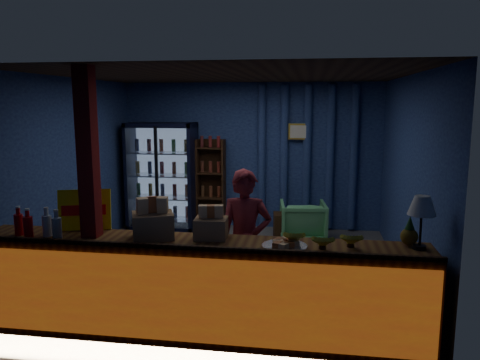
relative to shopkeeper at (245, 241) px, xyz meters
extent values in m
plane|color=#515154|center=(-0.39, 1.30, -0.78)|extent=(4.60, 4.60, 0.00)
plane|color=navy|center=(-0.39, 3.50, 0.52)|extent=(4.60, 0.00, 4.60)
plane|color=navy|center=(-0.39, -0.90, 0.52)|extent=(4.60, 0.00, 4.60)
plane|color=navy|center=(-2.69, 1.30, 0.52)|extent=(0.00, 4.40, 4.40)
plane|color=navy|center=(1.91, 1.30, 0.52)|extent=(0.00, 4.40, 4.40)
plane|color=#472D19|center=(-0.39, 1.30, 1.82)|extent=(4.60, 4.60, 0.00)
cube|color=brown|center=(-0.39, -0.60, -0.30)|extent=(4.40, 0.55, 0.95)
cube|color=red|center=(-0.39, -0.89, -0.30)|extent=(4.35, 0.02, 0.81)
cube|color=#3D2213|center=(-0.39, -0.87, 0.19)|extent=(4.40, 0.04, 0.04)
cube|color=maroon|center=(-1.44, -0.60, 0.52)|extent=(0.16, 0.16, 2.60)
cube|color=black|center=(-1.94, 3.42, 0.17)|extent=(1.20, 0.06, 1.90)
cube|color=black|center=(-2.51, 3.15, 0.17)|extent=(0.06, 0.60, 1.90)
cube|color=black|center=(-1.37, 3.15, 0.17)|extent=(0.06, 0.60, 1.90)
cube|color=black|center=(-1.94, 3.15, 1.08)|extent=(1.20, 0.60, 0.08)
cube|color=black|center=(-1.94, 3.15, -0.74)|extent=(1.20, 0.60, 0.08)
cube|color=#99B2D8|center=(-1.94, 3.37, 0.17)|extent=(1.08, 0.02, 1.74)
cube|color=white|center=(-1.94, 2.87, 0.17)|extent=(1.12, 0.02, 1.78)
cube|color=black|center=(-1.94, 2.85, 0.17)|extent=(0.05, 0.05, 1.80)
cube|color=silver|center=(-1.94, 3.15, -0.61)|extent=(1.08, 0.48, 0.02)
cylinder|color=#AC3B18|center=(-2.39, 3.15, -0.48)|extent=(0.07, 0.07, 0.22)
cylinder|color=#18601F|center=(-2.16, 3.15, -0.48)|extent=(0.07, 0.07, 0.22)
cylinder|color=#A47B19|center=(-1.94, 3.15, -0.48)|extent=(0.07, 0.07, 0.22)
cylinder|color=navy|center=(-1.71, 3.15, -0.48)|extent=(0.07, 0.07, 0.22)
cylinder|color=maroon|center=(-1.49, 3.15, -0.48)|extent=(0.07, 0.07, 0.22)
cube|color=silver|center=(-1.94, 3.15, -0.21)|extent=(1.08, 0.48, 0.02)
cylinder|color=#18601F|center=(-2.39, 3.15, -0.08)|extent=(0.07, 0.07, 0.22)
cylinder|color=#A47B19|center=(-2.16, 3.15, -0.08)|extent=(0.07, 0.07, 0.22)
cylinder|color=navy|center=(-1.94, 3.15, -0.08)|extent=(0.07, 0.07, 0.22)
cylinder|color=maroon|center=(-1.71, 3.15, -0.08)|extent=(0.07, 0.07, 0.22)
cylinder|color=#AC3B18|center=(-1.49, 3.15, -0.08)|extent=(0.07, 0.07, 0.22)
cube|color=silver|center=(-1.94, 3.15, 0.19)|extent=(1.08, 0.48, 0.02)
cylinder|color=#A47B19|center=(-2.39, 3.15, 0.32)|extent=(0.07, 0.07, 0.22)
cylinder|color=navy|center=(-2.16, 3.15, 0.32)|extent=(0.07, 0.07, 0.22)
cylinder|color=maroon|center=(-1.94, 3.15, 0.32)|extent=(0.07, 0.07, 0.22)
cylinder|color=#AC3B18|center=(-1.71, 3.15, 0.32)|extent=(0.07, 0.07, 0.22)
cylinder|color=#18601F|center=(-1.49, 3.15, 0.32)|extent=(0.07, 0.07, 0.22)
cube|color=silver|center=(-1.94, 3.15, 0.59)|extent=(1.08, 0.48, 0.02)
cylinder|color=navy|center=(-2.39, 3.15, 0.72)|extent=(0.07, 0.07, 0.22)
cylinder|color=maroon|center=(-2.16, 3.15, 0.72)|extent=(0.07, 0.07, 0.22)
cylinder|color=#AC3B18|center=(-1.94, 3.15, 0.72)|extent=(0.07, 0.07, 0.22)
cylinder|color=#18601F|center=(-1.71, 3.15, 0.72)|extent=(0.07, 0.07, 0.22)
cylinder|color=#A47B19|center=(-1.49, 3.15, 0.72)|extent=(0.07, 0.07, 0.22)
cube|color=#3D2213|center=(-1.09, 3.45, 0.02)|extent=(0.50, 0.02, 1.60)
cube|color=#3D2213|center=(-1.32, 3.32, 0.02)|extent=(0.03, 0.28, 1.60)
cube|color=#3D2213|center=(-0.85, 3.32, 0.02)|extent=(0.03, 0.28, 1.60)
cube|color=#3D2213|center=(-1.09, 3.32, -0.68)|extent=(0.46, 0.26, 0.02)
cube|color=#3D2213|center=(-1.09, 3.32, -0.23)|extent=(0.46, 0.26, 0.02)
cube|color=#3D2213|center=(-1.09, 3.32, 0.22)|extent=(0.46, 0.26, 0.02)
cube|color=#3D2213|center=(-1.09, 3.32, 0.67)|extent=(0.46, 0.26, 0.02)
cylinder|color=navy|center=(-0.19, 3.44, 0.52)|extent=(0.14, 0.14, 2.50)
cylinder|color=navy|center=(0.21, 3.44, 0.52)|extent=(0.14, 0.14, 2.50)
cylinder|color=navy|center=(0.61, 3.44, 0.52)|extent=(0.14, 0.14, 2.50)
cylinder|color=navy|center=(1.01, 3.44, 0.52)|extent=(0.14, 0.14, 2.50)
cylinder|color=navy|center=(1.41, 3.44, 0.52)|extent=(0.14, 0.14, 2.50)
cube|color=gold|center=(0.46, 3.40, 0.97)|extent=(0.36, 0.03, 0.28)
cube|color=silver|center=(0.46, 3.38, 0.97)|extent=(0.30, 0.01, 0.22)
imported|color=maroon|center=(0.00, 0.00, 0.00)|extent=(0.59, 0.40, 1.56)
imported|color=#59B36F|center=(0.57, 2.64, -0.44)|extent=(0.79, 0.81, 0.67)
cube|color=#3D2213|center=(0.34, 2.74, -0.56)|extent=(0.54, 0.42, 0.44)
cylinder|color=#3D2213|center=(0.34, 2.74, -0.29)|extent=(0.09, 0.09, 0.09)
cube|color=#FFFC0D|center=(-1.62, -0.38, 0.38)|extent=(0.53, 0.26, 0.42)
cube|color=red|center=(-1.62, -0.40, 0.38)|extent=(0.43, 0.16, 0.11)
cylinder|color=red|center=(-2.17, -0.67, 0.28)|extent=(0.09, 0.09, 0.21)
cylinder|color=red|center=(-2.17, -0.67, 0.42)|extent=(0.04, 0.04, 0.08)
cylinder|color=white|center=(-2.17, -0.67, 0.46)|extent=(0.05, 0.05, 0.02)
cylinder|color=red|center=(-2.02, -0.75, 0.28)|extent=(0.09, 0.09, 0.21)
cylinder|color=red|center=(-2.02, -0.75, 0.42)|extent=(0.04, 0.04, 0.08)
cylinder|color=white|center=(-2.02, -0.75, 0.46)|extent=(0.05, 0.05, 0.02)
cylinder|color=silver|center=(-1.87, -0.67, 0.28)|extent=(0.09, 0.09, 0.21)
cylinder|color=silver|center=(-1.87, -0.67, 0.42)|extent=(0.04, 0.04, 0.08)
cylinder|color=white|center=(-1.87, -0.67, 0.46)|extent=(0.05, 0.05, 0.02)
cylinder|color=silver|center=(-1.72, -0.75, 0.28)|extent=(0.09, 0.09, 0.21)
cylinder|color=silver|center=(-1.72, -0.75, 0.42)|extent=(0.04, 0.04, 0.08)
cylinder|color=white|center=(-1.72, -0.75, 0.46)|extent=(0.05, 0.05, 0.02)
cube|color=olive|center=(-0.82, -0.57, 0.30)|extent=(0.48, 0.44, 0.25)
cube|color=gold|center=(-0.91, -0.61, 0.50)|extent=(0.12, 0.10, 0.16)
cube|color=orange|center=(-0.82, -0.57, 0.50)|extent=(0.12, 0.10, 0.16)
cube|color=gold|center=(-0.73, -0.54, 0.50)|extent=(0.12, 0.10, 0.16)
cube|color=olive|center=(-0.26, -0.49, 0.27)|extent=(0.32, 0.27, 0.20)
cube|color=gold|center=(-0.34, -0.50, 0.43)|extent=(0.08, 0.06, 0.13)
cube|color=orange|center=(-0.26, -0.49, 0.43)|extent=(0.08, 0.06, 0.13)
cube|color=gold|center=(-0.19, -0.49, 0.43)|extent=(0.08, 0.06, 0.13)
cylinder|color=silver|center=(0.46, -0.69, 0.18)|extent=(0.42, 0.42, 0.02)
cube|color=gold|center=(0.54, -0.69, 0.22)|extent=(0.09, 0.06, 0.05)
cube|color=orange|center=(0.52, -0.63, 0.22)|extent=(0.11, 0.11, 0.05)
cube|color=gold|center=(0.46, -0.60, 0.22)|extent=(0.06, 0.09, 0.05)
cube|color=orange|center=(0.40, -0.63, 0.22)|extent=(0.11, 0.11, 0.05)
cube|color=gold|center=(0.38, -0.69, 0.22)|extent=(0.09, 0.06, 0.05)
cube|color=orange|center=(0.40, -0.74, 0.22)|extent=(0.11, 0.11, 0.05)
cube|color=gold|center=(0.46, -0.77, 0.22)|extent=(0.06, 0.09, 0.05)
cube|color=orange|center=(0.52, -0.74, 0.22)|extent=(0.11, 0.11, 0.05)
cylinder|color=black|center=(1.66, -0.55, 0.19)|extent=(0.12, 0.12, 0.04)
cylinder|color=black|center=(1.66, -0.55, 0.36)|extent=(0.02, 0.02, 0.35)
cone|color=white|center=(1.66, -0.55, 0.57)|extent=(0.25, 0.25, 0.17)
sphere|color=#816017|center=(1.59, -0.46, 0.26)|extent=(0.16, 0.16, 0.16)
cone|color=#1C521E|center=(1.59, -0.46, 0.39)|extent=(0.09, 0.09, 0.12)
camera|label=1|loc=(0.67, -4.79, 1.48)|focal=35.00mm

